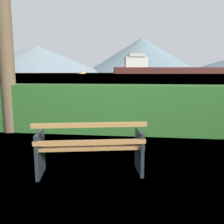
% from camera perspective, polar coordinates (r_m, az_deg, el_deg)
% --- Properties ---
extents(ground_plane, '(1400.00, 1400.00, 0.00)m').
position_cam_1_polar(ground_plane, '(3.95, -5.01, -14.00)').
color(ground_plane, olive).
extents(water_surface, '(620.00, 620.00, 0.00)m').
position_cam_1_polar(water_surface, '(310.92, 6.92, 9.04)').
color(water_surface, '#6B8EA3').
rests_on(water_surface, ground_plane).
extents(park_bench, '(1.69, 0.88, 0.87)m').
position_cam_1_polar(park_bench, '(3.74, -5.11, -8.41)').
color(park_bench, '#A0703F').
rests_on(park_bench, ground_plane).
extents(hedge_row, '(6.49, 0.88, 1.24)m').
position_cam_1_polar(hedge_row, '(6.35, -0.07, 0.82)').
color(hedge_row, '#285B23').
rests_on(hedge_row, ground_plane).
extents(cargo_ship_large, '(109.50, 35.81, 17.47)m').
position_cam_1_polar(cargo_ship_large, '(228.90, 12.23, 10.02)').
color(cargo_ship_large, '#471E19').
rests_on(cargo_ship_large, water_surface).
extents(sailboat_mid, '(5.49, 8.72, 2.06)m').
position_cam_1_polar(sailboat_mid, '(229.41, -7.12, 9.12)').
color(sailboat_mid, gold).
rests_on(sailboat_mid, water_surface).
extents(distant_hills, '(903.47, 425.62, 82.46)m').
position_cam_1_polar(distant_hills, '(593.36, 16.61, 12.13)').
color(distant_hills, gray).
rests_on(distant_hills, ground_plane).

